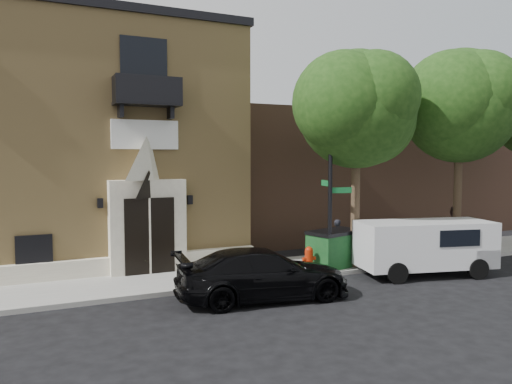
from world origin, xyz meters
TOP-DOWN VIEW (x-y plane):
  - ground at (0.00, 0.00)m, footprint 120.00×120.00m
  - sidewalk at (1.00, 1.50)m, footprint 42.00×3.00m
  - church at (-2.99, 7.95)m, footprint 12.20×11.01m
  - neighbour_building at (12.00, 9.00)m, footprint 18.00×8.00m
  - street_tree_left at (6.03, 0.35)m, footprint 4.97×4.38m
  - street_tree_mid at (11.03, 0.35)m, footprint 5.21×4.64m
  - black_sedan at (1.38, -1.46)m, footprint 5.31×2.66m
  - cargo_van at (7.95, -1.21)m, footprint 4.94×2.87m
  - street_sign at (4.78, 0.22)m, footprint 0.86×0.96m
  - fire_hydrant at (4.10, 0.50)m, footprint 0.50×0.40m
  - dumpster at (5.39, 0.81)m, footprint 2.26×1.65m
  - planter at (-1.04, 2.66)m, footprint 0.72×0.66m
  - pedestrian_near at (6.28, 2.05)m, footprint 0.63×0.48m
  - pedestrian_far at (11.49, 1.05)m, footprint 0.86×1.03m

SIDE VIEW (x-z plane):
  - ground at x=0.00m, z-range 0.00..0.00m
  - sidewalk at x=1.00m, z-range 0.00..0.15m
  - planter at x=-1.04m, z-range 0.15..0.81m
  - fire_hydrant at x=4.10m, z-range 0.14..1.02m
  - black_sedan at x=1.38m, z-range 0.00..1.48m
  - dumpster at x=5.39m, z-range 0.16..1.48m
  - pedestrian_near at x=6.28m, z-range 0.15..1.68m
  - cargo_van at x=7.95m, z-range 0.11..2.01m
  - pedestrian_far at x=11.49m, z-range 0.15..2.06m
  - street_sign at x=4.78m, z-range 0.17..5.65m
  - neighbour_building at x=12.00m, z-range 0.00..6.40m
  - church at x=-2.99m, z-range -0.02..9.28m
  - street_tree_left at x=6.03m, z-range 1.98..9.75m
  - street_tree_mid at x=11.03m, z-range 2.07..10.32m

